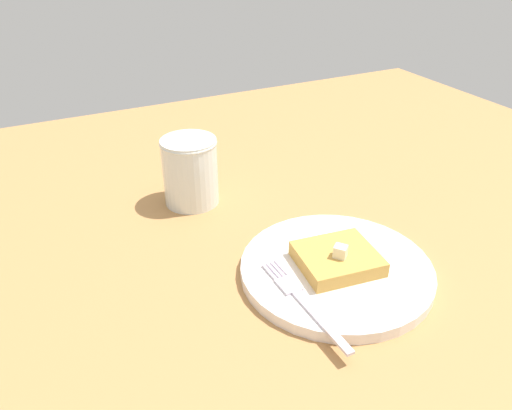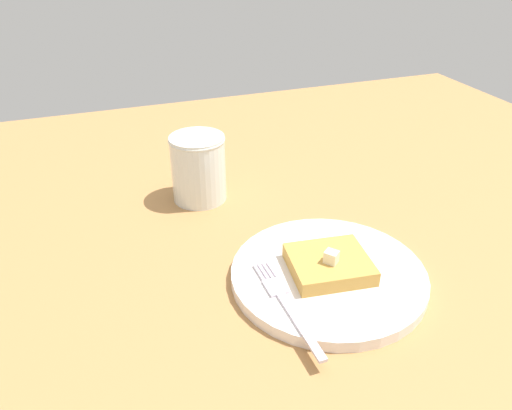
{
  "view_description": "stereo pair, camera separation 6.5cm",
  "coord_description": "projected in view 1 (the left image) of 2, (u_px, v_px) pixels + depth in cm",
  "views": [
    {
      "loc": [
        38.2,
        47.85,
        39.94
      ],
      "look_at": [
        13.25,
        -2.44,
        7.03
      ],
      "focal_mm": 35.0,
      "sensor_mm": 36.0,
      "label": 1
    },
    {
      "loc": [
        32.22,
        50.39,
        39.94
      ],
      "look_at": [
        13.25,
        -2.44,
        7.03
      ],
      "focal_mm": 35.0,
      "sensor_mm": 36.0,
      "label": 2
    }
  ],
  "objects": [
    {
      "name": "toast_slice_center",
      "position": [
        337.0,
        259.0,
        0.59
      ],
      "size": [
        9.94,
        9.12,
        1.83
      ],
      "primitive_type": "cube",
      "rotation": [
        0.0,
        0.0,
        -0.12
      ],
      "color": "gold",
      "rests_on": "plate"
    },
    {
      "name": "fork",
      "position": [
        300.0,
        297.0,
        0.54
      ],
      "size": [
        2.26,
        16.03,
        0.36
      ],
      "color": "silver",
      "rests_on": "plate"
    },
    {
      "name": "syrup_jar",
      "position": [
        191.0,
        175.0,
        0.73
      ],
      "size": [
        8.16,
        8.16,
        9.98
      ],
      "color": "#5B290F",
      "rests_on": "table_surface"
    },
    {
      "name": "plate",
      "position": [
        336.0,
        269.0,
        0.59
      ],
      "size": [
        22.81,
        22.81,
        1.42
      ],
      "color": "white",
      "rests_on": "table_surface"
    },
    {
      "name": "table_surface",
      "position": [
        347.0,
        227.0,
        0.71
      ],
      "size": [
        119.12,
        119.12,
        2.53
      ],
      "primitive_type": "cube",
      "color": "#AE7B47",
      "rests_on": "ground"
    },
    {
      "name": "butter_pat_primary",
      "position": [
        340.0,
        252.0,
        0.57
      ],
      "size": [
        1.93,
        1.95,
        1.45
      ],
      "primitive_type": "cube",
      "rotation": [
        0.0,
        0.0,
        2.25
      ],
      "color": "#F8F0C9",
      "rests_on": "toast_slice_center"
    }
  ]
}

